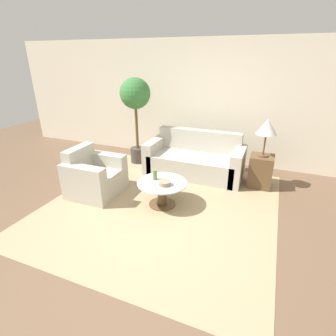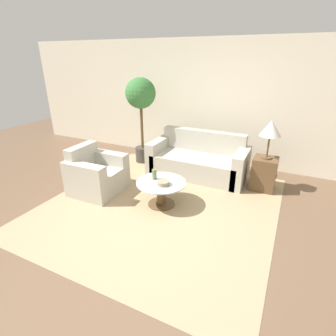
{
  "view_description": "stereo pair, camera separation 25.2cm",
  "coord_description": "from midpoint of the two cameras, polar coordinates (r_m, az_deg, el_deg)",
  "views": [
    {
      "loc": [
        1.39,
        -2.65,
        2.23
      ],
      "look_at": [
        -0.09,
        0.99,
        0.55
      ],
      "focal_mm": 28.0,
      "sensor_mm": 36.0,
      "label": 1
    },
    {
      "loc": [
        1.62,
        -2.54,
        2.23
      ],
      "look_at": [
        -0.09,
        0.99,
        0.55
      ],
      "focal_mm": 28.0,
      "sensor_mm": 36.0,
      "label": 2
    }
  ],
  "objects": [
    {
      "name": "ground_plane",
      "position": [
        3.74,
        -6.6,
        -13.64
      ],
      "size": [
        14.0,
        14.0,
        0.0
      ],
      "primitive_type": "plane",
      "color": "brown"
    },
    {
      "name": "table_lamp",
      "position": [
        4.78,
        19.35,
        8.3
      ],
      "size": [
        0.35,
        0.35,
        0.67
      ],
      "color": "brown",
      "rests_on": "side_table"
    },
    {
      "name": "coffee_table",
      "position": [
        4.19,
        -3.03,
        -4.87
      ],
      "size": [
        0.79,
        0.79,
        0.41
      ],
      "color": "brown",
      "rests_on": "ground_plane"
    },
    {
      "name": "armchair",
      "position": [
        4.76,
        -17.43,
        -2.05
      ],
      "size": [
        0.8,
        0.86,
        0.82
      ],
      "rotation": [
        0.0,
        0.0,
        1.59
      ],
      "color": "#B2AD9E",
      "rests_on": "ground_plane"
    },
    {
      "name": "wall_back",
      "position": [
        5.91,
        7.31,
        13.89
      ],
      "size": [
        10.0,
        0.06,
        2.6
      ],
      "color": "beige",
      "rests_on": "ground_plane"
    },
    {
      "name": "sofa_main",
      "position": [
        5.35,
        4.58,
        1.69
      ],
      "size": [
        1.92,
        0.86,
        0.85
      ],
      "color": "#B2AD9E",
      "rests_on": "ground_plane"
    },
    {
      "name": "bowl",
      "position": [
        4.02,
        -2.57,
        -3.31
      ],
      "size": [
        0.19,
        0.19,
        0.07
      ],
      "color": "gray",
      "rests_on": "coffee_table"
    },
    {
      "name": "rug",
      "position": [
        4.32,
        -2.95,
        -7.91
      ],
      "size": [
        3.53,
        3.67,
        0.01
      ],
      "color": "tan",
      "rests_on": "ground_plane"
    },
    {
      "name": "vase",
      "position": [
        4.19,
        -4.63,
        -1.48
      ],
      "size": [
        0.07,
        0.07,
        0.17
      ],
      "color": "#6B7A4C",
      "rests_on": "coffee_table"
    },
    {
      "name": "side_table",
      "position": [
        5.03,
        18.14,
        -0.67
      ],
      "size": [
        0.41,
        0.41,
        0.59
      ],
      "color": "brown",
      "rests_on": "ground_plane"
    },
    {
      "name": "potted_plant",
      "position": [
        5.71,
        -8.39,
        14.05
      ],
      "size": [
        0.64,
        0.64,
        1.84
      ],
      "color": "#3D3833",
      "rests_on": "ground_plane"
    }
  ]
}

